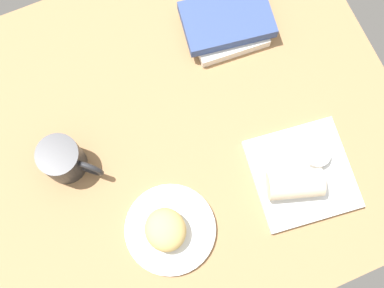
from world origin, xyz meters
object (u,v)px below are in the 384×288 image
(square_plate, at_px, (302,174))
(book_stack, at_px, (226,23))
(round_plate, at_px, (170,229))
(scone_pastry, at_px, (165,230))
(sauce_cup, at_px, (317,156))
(coffee_mug, at_px, (64,160))
(breakfast_wrap, at_px, (295,184))

(square_plate, height_order, book_stack, book_stack)
(round_plate, relative_size, scone_pastry, 2.11)
(round_plate, xyz_separation_m, sauce_cup, (-0.36, -0.02, 0.02))
(sauce_cup, xyz_separation_m, coffee_mug, (0.52, -0.21, 0.02))
(coffee_mug, bearing_deg, scone_pastry, 122.92)
(sauce_cup, bearing_deg, scone_pastry, 3.08)
(breakfast_wrap, relative_size, coffee_mug, 0.96)
(square_plate, distance_m, coffee_mug, 0.53)
(book_stack, bearing_deg, sauce_cup, 97.88)
(square_plate, xyz_separation_m, book_stack, (0.01, -0.40, 0.02))
(round_plate, bearing_deg, sauce_cup, -176.90)
(sauce_cup, xyz_separation_m, book_stack, (0.05, -0.38, -0.00))
(round_plate, height_order, coffee_mug, coffee_mug)
(round_plate, bearing_deg, scone_pastry, 2.13)
(round_plate, distance_m, scone_pastry, 0.04)
(square_plate, height_order, breakfast_wrap, breakfast_wrap)
(square_plate, relative_size, book_stack, 0.95)
(round_plate, xyz_separation_m, square_plate, (-0.32, 0.00, 0.00))
(scone_pastry, xyz_separation_m, square_plate, (-0.33, 0.00, -0.04))
(breakfast_wrap, bearing_deg, book_stack, 14.57)
(coffee_mug, bearing_deg, book_stack, -160.01)
(sauce_cup, height_order, book_stack, book_stack)
(sauce_cup, relative_size, coffee_mug, 0.45)
(breakfast_wrap, relative_size, book_stack, 0.52)
(breakfast_wrap, bearing_deg, square_plate, -44.60)
(scone_pastry, height_order, sauce_cup, scone_pastry)
(scone_pastry, relative_size, book_stack, 0.41)
(book_stack, bearing_deg, scone_pastry, 51.07)
(square_plate, bearing_deg, breakfast_wrap, 27.29)
(sauce_cup, bearing_deg, round_plate, 3.10)
(breakfast_wrap, bearing_deg, coffee_mug, 78.89)
(round_plate, xyz_separation_m, scone_pastry, (0.01, 0.00, 0.04))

